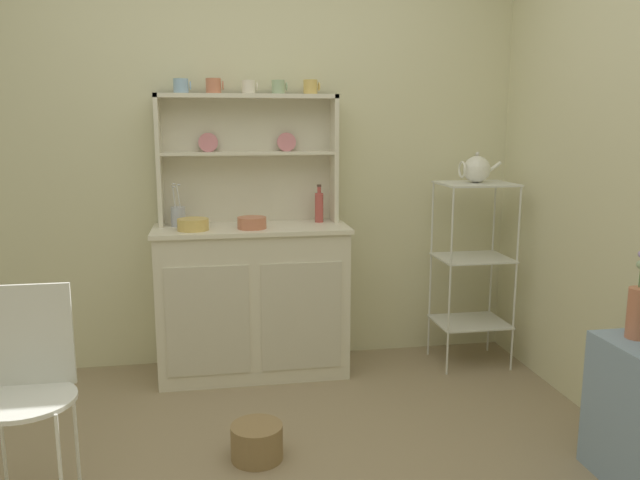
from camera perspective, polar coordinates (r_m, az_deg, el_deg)
wall_back at (r=3.77m, az=-6.39°, el=7.65°), size 3.84×0.05×2.50m
hutch_cabinet at (r=3.65m, az=-6.12°, el=-5.30°), size 1.09×0.45×0.87m
hutch_shelf_unit at (r=3.68m, az=-6.55°, el=8.19°), size 1.02×0.18×0.73m
bakers_rack at (r=3.83m, az=13.67°, el=-1.23°), size 0.42×0.34×1.10m
wire_chair at (r=2.61m, az=-24.93°, el=-11.18°), size 0.36×0.36×0.85m
floor_basket at (r=2.88m, az=-5.74°, el=-17.73°), size 0.23×0.23×0.15m
cup_sky_0 at (r=3.63m, az=-12.46°, el=13.46°), size 0.10×0.08×0.08m
cup_terracotta_1 at (r=3.63m, az=-9.60°, el=13.59°), size 0.10×0.08×0.08m
cup_cream_2 at (r=3.64m, az=-6.46°, el=13.60°), size 0.09×0.07×0.08m
cup_sage_3 at (r=3.65m, az=-3.78°, el=13.65°), size 0.09×0.07×0.08m
cup_gold_4 at (r=3.67m, az=-0.85°, el=13.68°), size 0.09×0.08×0.08m
bowl_mixing_large at (r=3.47m, az=-11.42°, el=1.39°), size 0.17×0.17×0.06m
bowl_floral_medium at (r=3.48m, az=-6.18°, el=1.56°), size 0.16×0.16×0.06m
jam_bottle at (r=3.67m, az=-0.08°, el=3.05°), size 0.05×0.05×0.22m
utensil_jar at (r=3.62m, az=-12.72°, el=2.17°), size 0.08×0.08×0.25m
porcelain_teapot at (r=3.76m, az=13.99°, el=6.24°), size 0.25×0.15×0.18m
flower_vase at (r=2.83m, az=26.88°, el=-5.66°), size 0.09×0.09×0.36m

